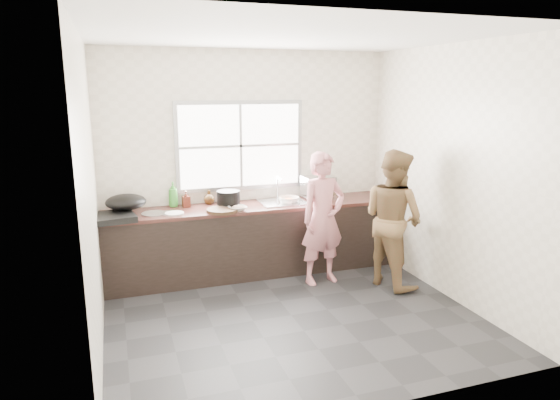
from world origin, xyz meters
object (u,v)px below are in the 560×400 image
object	(u,v)px
person_side	(393,218)
wok	(126,202)
dish_rack	(318,188)
cutting_board	(222,210)
woman	(323,223)
bowl_held	(287,202)
bowl_crabs	(289,201)
plate_food	(174,213)
burner	(112,217)
black_pot	(228,199)
bowl_mince	(238,208)
bottle_green	(173,194)
pot_lid_right	(154,214)
bottle_brown_tall	(186,200)
bottle_brown_short	(209,198)
pot_lid_left	(170,213)
glass_jar	(186,201)

from	to	relation	value
person_side	wok	world-z (taller)	person_side
dish_rack	cutting_board	bearing A→B (deg)	-169.23
woman	bowl_held	size ratio (longest dim) A/B	7.12
bowl_crabs	bowl_held	size ratio (longest dim) A/B	1.01
bowl_held	plate_food	bearing A→B (deg)	-178.50
bowl_held	burner	size ratio (longest dim) A/B	0.45
person_side	bowl_held	xyz separation A→B (m)	(-1.02, 0.76, 0.10)
black_pot	wok	xyz separation A→B (m)	(-1.16, 0.02, 0.05)
bowl_mince	burner	size ratio (longest dim) A/B	0.45
bottle_green	pot_lid_right	distance (m)	0.42
plate_food	bottle_brown_tall	size ratio (longest dim) A/B	1.18
bottle_brown_tall	black_pot	bearing A→B (deg)	-19.27
black_pot	bowl_mince	bearing A→B (deg)	-72.54
woman	cutting_board	distance (m)	1.17
bottle_green	wok	world-z (taller)	bottle_green
plate_food	bottle_brown_short	distance (m)	0.60
burner	pot_lid_left	world-z (taller)	burner
cutting_board	black_pot	distance (m)	0.25
bottle_green	dish_rack	bearing A→B (deg)	-5.11
glass_jar	pot_lid_right	xyz separation A→B (m)	(-0.41, -0.31, -0.05)
bottle_brown_tall	glass_jar	xyz separation A→B (m)	(0.01, 0.07, -0.03)
plate_food	person_side	bearing A→B (deg)	-17.04
person_side	black_pot	distance (m)	1.93
bowl_mince	glass_jar	size ratio (longest dim) A/B	1.81
bowl_mince	pot_lid_left	size ratio (longest dim) A/B	0.84
person_side	black_pot	bearing A→B (deg)	47.73
black_pot	burner	size ratio (longest dim) A/B	0.61
plate_food	pot_lid_left	size ratio (longest dim) A/B	0.88
bowl_crabs	bottle_brown_short	xyz separation A→B (m)	(-0.93, 0.28, 0.04)
plate_food	pot_lid_left	distance (m)	0.05
bottle_green	pot_lid_left	distance (m)	0.37
pot_lid_left	bottle_brown_tall	bearing A→B (deg)	50.35
cutting_board	bottle_brown_short	bearing A→B (deg)	98.62
wok	bottle_brown_tall	bearing A→B (deg)	12.03
bowl_mince	bottle_brown_tall	xyz separation A→B (m)	(-0.54, 0.37, 0.06)
woman	pot_lid_right	world-z (taller)	woman
bottle_brown_short	woman	bearing A→B (deg)	-33.69
cutting_board	black_pot	xyz separation A→B (m)	(0.12, 0.20, 0.08)
plate_food	bottle_brown_short	world-z (taller)	bottle_brown_short
bowl_crabs	bottle_brown_tall	distance (m)	1.24
bowl_mince	woman	bearing A→B (deg)	-20.33
bottle_brown_tall	bottle_brown_short	bearing A→B (deg)	14.34
bottle_brown_short	glass_jar	size ratio (longest dim) A/B	1.37
woman	burner	size ratio (longest dim) A/B	3.23
cutting_board	glass_jar	world-z (taller)	glass_jar
pot_lid_right	dish_rack	bearing A→B (deg)	4.01
bowl_crabs	plate_food	world-z (taller)	bowl_crabs
woman	glass_jar	world-z (taller)	woman
bowl_crabs	pot_lid_left	bearing A→B (deg)	-177.85
wok	glass_jar	bearing A→B (deg)	17.50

